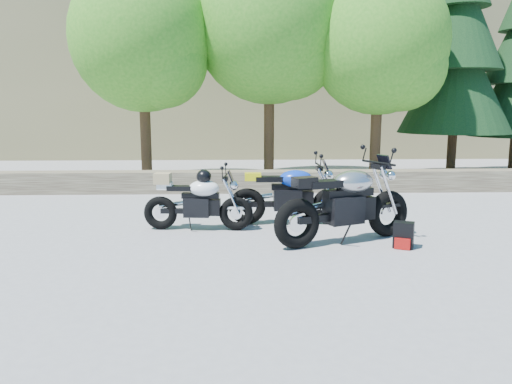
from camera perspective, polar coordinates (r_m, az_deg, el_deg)
ground at (r=6.47m, az=-1.46°, el=-8.05°), size 90.00×90.00×0.00m
stone_wall at (r=11.79m, az=-1.77°, el=1.21°), size 22.00×0.55×0.50m
hillside at (r=34.75m, az=3.15°, el=18.68°), size 80.00×30.00×15.00m
tree_decid_left at (r=13.61m, az=-12.46°, el=16.39°), size 3.67×3.67×5.62m
tree_decid_mid at (r=13.90m, az=2.02°, el=18.14°), size 4.08×4.08×6.24m
tree_decid_right at (r=13.73m, az=14.40°, el=15.69°), size 3.54×3.54×5.41m
conifer_near at (r=15.77m, az=22.11°, el=15.12°), size 3.17×3.17×7.06m
silver_bike at (r=7.42m, az=10.24°, el=-1.38°), size 2.21×1.12×1.17m
white_bike at (r=8.12m, az=-6.72°, el=-0.96°), size 1.79×0.57×0.99m
blue_bike at (r=8.46m, az=3.86°, el=-0.40°), size 2.04×0.65×1.03m
backpack at (r=7.38m, az=16.50°, el=-4.79°), size 0.33×0.32×0.37m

